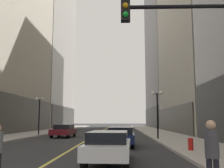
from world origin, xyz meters
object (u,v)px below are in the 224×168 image
at_px(traffic_light_near_right, 199,53).
at_px(fire_hydrant_right, 191,146).
at_px(car_navy, 121,136).
at_px(street_lamp_left_far, 39,107).
at_px(street_lamp_right_mid, 157,104).
at_px(car_maroon, 64,130).
at_px(pedestrian_with_orange_bag, 212,151).
at_px(car_white, 109,146).

bearing_deg(traffic_light_near_right, fire_hydrant_right, 77.99).
bearing_deg(fire_hydrant_right, car_navy, 138.13).
relative_size(street_lamp_left_far, street_lamp_right_mid, 1.00).
distance_m(street_lamp_left_far, street_lamp_right_mid, 14.31).
bearing_deg(car_maroon, pedestrian_with_orange_bag, -68.83).
distance_m(car_white, street_lamp_right_mid, 13.56).
relative_size(car_maroon, street_lamp_right_mid, 0.93).
height_order(car_maroon, street_lamp_left_far, street_lamp_left_far).
bearing_deg(car_maroon, car_white, -71.67).
distance_m(pedestrian_with_orange_bag, street_lamp_left_far, 26.62).
bearing_deg(street_lamp_left_far, pedestrian_with_orange_bag, -63.91).
bearing_deg(car_white, street_lamp_right_mid, 73.13).
xyz_separation_m(car_maroon, pedestrian_with_orange_bag, (8.18, -21.13, 0.33)).
height_order(car_white, traffic_light_near_right, traffic_light_near_right).
bearing_deg(pedestrian_with_orange_bag, fire_hydrant_right, 78.82).
bearing_deg(car_navy, fire_hydrant_right, -41.87).
distance_m(car_maroon, traffic_light_near_right, 21.99).
xyz_separation_m(car_maroon, fire_hydrant_right, (9.82, -12.87, -0.32)).
bearing_deg(car_maroon, car_navy, -57.58).
distance_m(car_white, car_maroon, 17.34).
height_order(car_navy, traffic_light_near_right, traffic_light_near_right).
xyz_separation_m(car_white, car_navy, (0.55, 7.01, 0.00)).
bearing_deg(fire_hydrant_right, traffic_light_near_right, -102.01).
distance_m(car_navy, street_lamp_left_far, 15.61).
distance_m(car_white, pedestrian_with_orange_bag, 5.42).
bearing_deg(traffic_light_near_right, street_lamp_right_mid, 86.35).
distance_m(car_maroon, street_lamp_left_far, 5.08).
xyz_separation_m(car_maroon, street_lamp_right_mid, (9.32, -3.71, 2.54)).
height_order(car_maroon, fire_hydrant_right, car_maroon).
height_order(car_maroon, pedestrian_with_orange_bag, pedestrian_with_orange_bag).
distance_m(car_white, fire_hydrant_right, 5.66).
distance_m(car_maroon, fire_hydrant_right, 16.19).
bearing_deg(car_maroon, fire_hydrant_right, -52.66).
distance_m(pedestrian_with_orange_bag, traffic_light_near_right, 2.87).
distance_m(car_white, street_lamp_left_far, 21.29).
bearing_deg(car_white, street_lamp_left_far, 115.01).
bearing_deg(pedestrian_with_orange_bag, street_lamp_right_mid, 86.28).
bearing_deg(pedestrian_with_orange_bag, car_navy, 100.60).
xyz_separation_m(street_lamp_left_far, fire_hydrant_right, (13.30, -15.56, -2.86)).
height_order(car_navy, fire_hydrant_right, car_navy).
bearing_deg(car_white, car_navy, 85.55).
bearing_deg(car_navy, car_white, -94.45).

